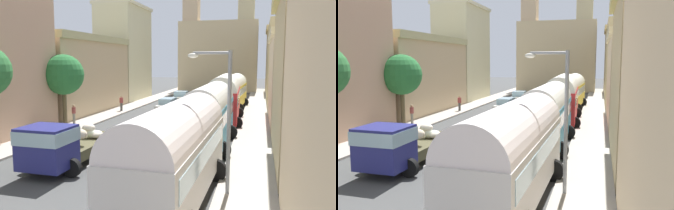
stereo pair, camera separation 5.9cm
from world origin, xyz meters
The scene contains 24 objects.
ground_plane centered at (0.00, 27.00, 0.00)m, with size 154.00×154.00×0.00m, color #454545.
sidewalk_left centered at (-7.25, 27.00, 0.07)m, with size 2.50×70.00×0.14m, color #ADA297.
sidewalk_right centered at (7.25, 27.00, 0.07)m, with size 2.50×70.00×0.14m, color #B0AA9F.
building_left_2 centered at (-10.89, 26.90, 4.09)m, with size 5.27×14.93×8.11m.
building_left_3 centered at (-10.97, 39.36, 6.58)m, with size 5.43×9.40×13.12m.
building_right_1 centered at (11.47, 13.96, 4.73)m, with size 6.54×11.11×9.40m.
building_right_2 centered at (10.77, 27.78, 4.01)m, with size 5.00×14.59×7.97m.
building_right_3 centered at (11.45, 42.86, 5.26)m, with size 5.91×14.59×10.52m.
building_right_4 centered at (10.83, 56.52, 5.58)m, with size 5.13×11.77×11.10m.
distant_church centered at (0.00, 57.82, 7.27)m, with size 13.90×7.11×21.37m.
parked_bus_0 centered at (4.60, 6.50, 2.15)m, with size 3.43×9.21×3.92m.
parked_bus_1 centered at (4.60, 15.50, 2.23)m, with size 3.22×8.15×4.02m.
parked_bus_2 centered at (4.60, 24.50, 2.35)m, with size 3.56×8.88×4.26m.
parked_bus_3 centered at (4.60, 33.50, 2.18)m, with size 3.48×9.23×3.94m.
cargo_truck_0 centered at (-1.97, 9.21, 1.26)m, with size 3.23×7.13×2.44m.
car_0 centered at (-1.45, 27.56, 0.85)m, with size 2.17×4.30×1.71m.
car_1 centered at (-1.97, 35.79, 0.84)m, with size 2.44×4.11×1.69m.
car_2 centered at (1.47, 15.70, 0.77)m, with size 2.13×3.89×1.54m.
car_3 centered at (1.82, 25.64, 0.80)m, with size 2.41×3.88×1.58m.
car_4 centered at (2.14, 40.17, 0.75)m, with size 2.23×4.22×1.48m.
pedestrian_0 centered at (-7.71, 19.86, 1.03)m, with size 0.42×0.42×1.78m.
pedestrian_2 centered at (-6.79, 28.05, 0.99)m, with size 0.56×0.56×1.75m.
streetlamp_near centered at (6.24, 7.61, 3.58)m, with size 1.77×0.28×5.91m.
roadside_tree_2 centered at (-7.90, 18.81, 4.35)m, with size 3.31×3.31×6.03m.
Camera 1 is at (7.67, -5.94, 5.51)m, focal length 36.57 mm.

